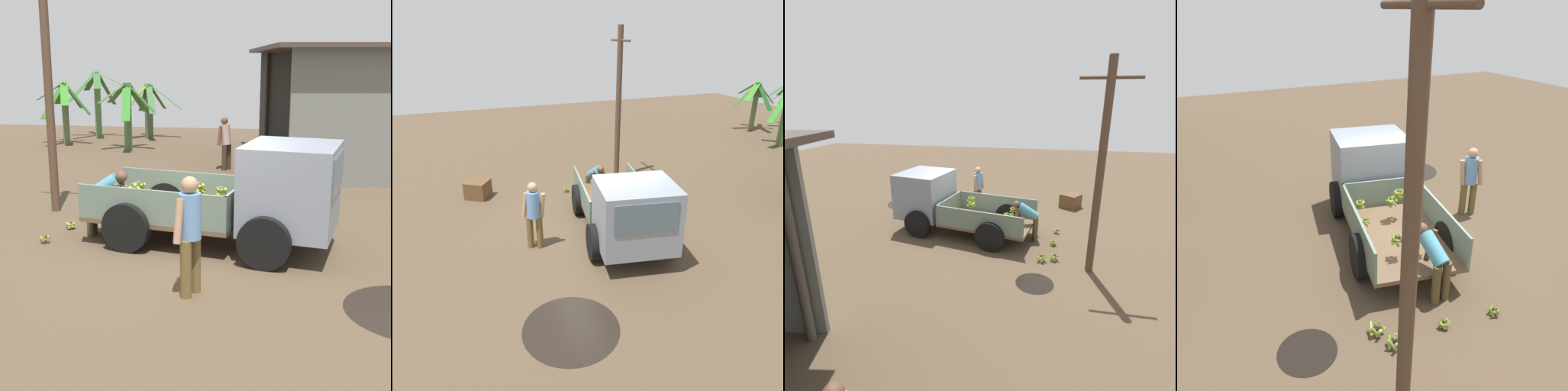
# 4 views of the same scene
# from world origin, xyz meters

# --- Properties ---
(ground) EXTENTS (36.00, 36.00, 0.00)m
(ground) POSITION_xyz_m (0.00, 0.00, 0.00)
(ground) COLOR #4F3F2D
(mud_patch_0) EXTENTS (0.89, 0.89, 0.01)m
(mud_patch_0) POSITION_xyz_m (-2.23, 2.89, 0.00)
(mud_patch_0) COLOR black
(mud_patch_0) RESTS_ON ground
(mud_patch_1) EXTENTS (1.75, 1.75, 0.01)m
(mud_patch_1) POSITION_xyz_m (3.06, -1.97, 0.00)
(mud_patch_1) COLOR black
(mud_patch_1) RESTS_ON ground
(cargo_truck) EXTENTS (4.55, 2.58, 1.87)m
(cargo_truck) POSITION_xyz_m (1.04, 0.18, 0.99)
(cargo_truck) COLOR brown
(cargo_truck) RESTS_ON ground
(utility_pole) EXTENTS (1.28, 0.18, 5.00)m
(utility_pole) POSITION_xyz_m (-3.55, 2.04, 2.58)
(utility_pole) COLOR #4E3828
(utility_pole) RESTS_ON ground
(person_foreground_visitor) EXTENTS (0.42, 0.57, 1.69)m
(person_foreground_visitor) POSITION_xyz_m (0.11, -1.86, 0.93)
(person_foreground_visitor) COLOR brown
(person_foreground_visitor) RESTS_ON ground
(person_worker_loading) EXTENTS (0.78, 0.68, 1.24)m
(person_worker_loading) POSITION_xyz_m (-1.93, 0.53, 0.74)
(person_worker_loading) COLOR #4D3F23
(person_worker_loading) RESTS_ON ground
(banana_bunch_on_ground_0) EXTENTS (0.20, 0.20, 0.16)m
(banana_bunch_on_ground_0) POSITION_xyz_m (-2.84, -0.09, 0.09)
(banana_bunch_on_ground_0) COLOR #47402E
(banana_bunch_on_ground_0) RESTS_ON ground
(banana_bunch_on_ground_1) EXTENTS (0.29, 0.29, 0.21)m
(banana_bunch_on_ground_1) POSITION_xyz_m (-2.37, 1.82, 0.12)
(banana_bunch_on_ground_1) COLOR #4A4330
(banana_bunch_on_ground_1) RESTS_ON ground
(banana_bunch_on_ground_2) EXTENTS (0.26, 0.26, 0.22)m
(banana_bunch_on_ground_2) POSITION_xyz_m (-2.71, 1.71, 0.12)
(banana_bunch_on_ground_2) COLOR brown
(banana_bunch_on_ground_2) RESTS_ON ground
(banana_bunch_on_ground_3) EXTENTS (0.20, 0.21, 0.16)m
(banana_bunch_on_ground_3) POSITION_xyz_m (-2.71, 0.80, 0.08)
(banana_bunch_on_ground_3) COLOR #433C2B
(banana_bunch_on_ground_3) RESTS_ON ground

